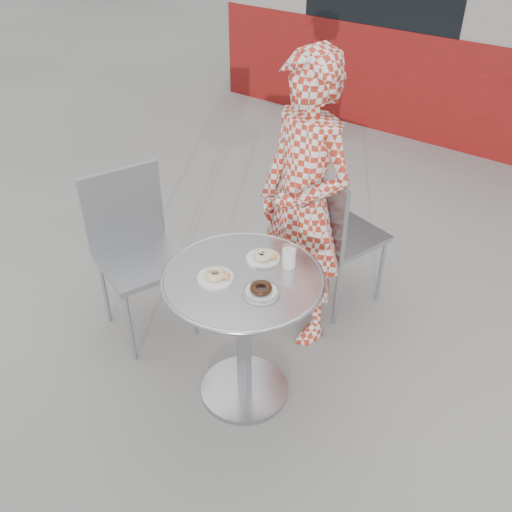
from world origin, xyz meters
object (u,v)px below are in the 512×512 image
Objects in this scene: chair_left at (146,287)px; seated_person at (304,206)px; plate_far at (264,257)px; plate_near at (216,276)px; milk_cup at (289,257)px; chair_far at (337,261)px; plate_checker at (261,290)px; bistro_table at (243,308)px.

seated_person is at bearing -32.01° from chair_left.
plate_far is at bearing -66.14° from seated_person.
plate_near is 1.53× the size of milk_cup.
plate_far is at bearing 107.81° from chair_far.
plate_near and plate_checker have the same top height.
chair_far is at bearing 91.91° from bistro_table.
plate_checker is at bearing -86.06° from milk_cup.
milk_cup is (0.19, -0.42, -0.01)m from seated_person.
milk_cup is at bearing 53.48° from plate_near.
milk_cup is (0.12, 0.03, 0.03)m from plate_far.
plate_near is 0.23m from plate_checker.
plate_far is at bearing 91.34° from bistro_table.
chair_far reaches higher than plate_near.
bistro_table is 0.26m from plate_far.
plate_far is 0.26m from plate_near.
chair_left is 5.64× the size of plate_checker.
chair_left is (-0.74, -0.89, 0.01)m from chair_far.
seated_person is at bearing 96.88° from bistro_table.
milk_cup is (0.89, 0.12, 0.52)m from chair_left.
plate_far is 0.97× the size of plate_near.
chair_left reaches higher than plate_far.
bistro_table is 0.33m from milk_cup.
milk_cup reaches higher than bistro_table.
chair_left is at bearing -127.17° from seated_person.
plate_far is 0.95× the size of plate_checker.
plate_checker is 0.24m from milk_cup.
chair_far is 8.53× the size of milk_cup.
plate_near is (0.68, -0.16, 0.48)m from chair_left.
chair_far is at bearing 92.02° from plate_far.
plate_checker is at bearing 10.45° from plate_near.
bistro_table is 0.83× the size of chair_far.
seated_person is (0.69, 0.54, 0.52)m from chair_left.
seated_person reaches higher than chair_left.
bistro_table is 0.80× the size of chair_left.
chair_far is 1.13m from plate_checker.
chair_left reaches higher than bistro_table.
milk_cup is at bearing 116.96° from chair_far.
chair_far is 0.95m from milk_cup.
chair_left is (-0.77, 0.07, -0.28)m from bistro_table.
milk_cup is at bearing 12.51° from plate_far.
chair_far is at bearing 87.14° from plate_near.
seated_person reaches higher than bistro_table.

